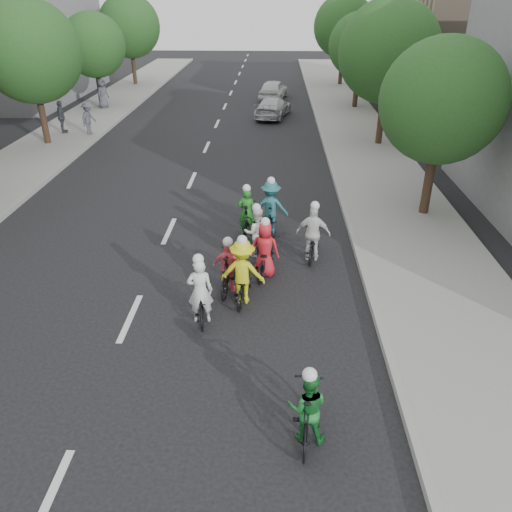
# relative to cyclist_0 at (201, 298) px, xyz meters

# --- Properties ---
(ground) EXTENTS (120.00, 120.00, 0.00)m
(ground) POSITION_rel_cyclist_0_xyz_m (-1.78, -0.05, -0.59)
(ground) COLOR black
(ground) RESTS_ON ground
(sidewalk_left) EXTENTS (4.00, 80.00, 0.15)m
(sidewalk_left) POSITION_rel_cyclist_0_xyz_m (-9.78, 9.95, -0.51)
(sidewalk_left) COLOR gray
(sidewalk_left) RESTS_ON ground
(curb_left) EXTENTS (0.18, 80.00, 0.18)m
(curb_left) POSITION_rel_cyclist_0_xyz_m (-7.83, 9.95, -0.50)
(curb_left) COLOR #999993
(curb_left) RESTS_ON ground
(sidewalk_right) EXTENTS (4.00, 80.00, 0.15)m
(sidewalk_right) POSITION_rel_cyclist_0_xyz_m (6.22, 9.95, -0.51)
(sidewalk_right) COLOR gray
(sidewalk_right) RESTS_ON ground
(curb_right) EXTENTS (0.18, 80.00, 0.18)m
(curb_right) POSITION_rel_cyclist_0_xyz_m (4.27, 9.95, -0.50)
(curb_right) COLOR #999993
(curb_right) RESTS_ON ground
(bldg_sw) EXTENTS (10.00, 14.00, 8.00)m
(bldg_sw) POSITION_rel_cyclist_0_xyz_m (-17.78, 27.95, 3.41)
(bldg_sw) COLOR slate
(bldg_sw) RESTS_ON ground
(bldg_se) EXTENTS (10.00, 14.00, 8.00)m
(bldg_se) POSITION_rel_cyclist_0_xyz_m (14.22, 23.95, 3.41)
(bldg_se) COLOR gray
(bldg_se) RESTS_ON ground
(tree_l_3) EXTENTS (4.80, 4.80, 6.93)m
(tree_l_3) POSITION_rel_cyclist_0_xyz_m (-9.98, 14.95, 3.93)
(tree_l_3) COLOR black
(tree_l_3) RESTS_ON ground
(tree_l_4) EXTENTS (4.00, 4.00, 5.97)m
(tree_l_4) POSITION_rel_cyclist_0_xyz_m (-9.98, 23.95, 3.38)
(tree_l_4) COLOR black
(tree_l_4) RESTS_ON ground
(tree_l_5) EXTENTS (4.80, 4.80, 6.93)m
(tree_l_5) POSITION_rel_cyclist_0_xyz_m (-9.98, 32.95, 3.93)
(tree_l_5) COLOR black
(tree_l_5) RESTS_ON ground
(tree_r_0) EXTENTS (4.00, 4.00, 5.97)m
(tree_r_0) POSITION_rel_cyclist_0_xyz_m (7.02, 6.55, 3.38)
(tree_r_0) COLOR black
(tree_r_0) RESTS_ON ground
(tree_r_1) EXTENTS (4.80, 4.80, 6.93)m
(tree_r_1) POSITION_rel_cyclist_0_xyz_m (7.02, 15.55, 3.93)
(tree_r_1) COLOR black
(tree_r_1) RESTS_ON ground
(tree_r_2) EXTENTS (4.00, 4.00, 5.97)m
(tree_r_2) POSITION_rel_cyclist_0_xyz_m (7.02, 24.55, 3.38)
(tree_r_2) COLOR black
(tree_r_2) RESTS_ON ground
(tree_r_3) EXTENTS (4.80, 4.80, 6.93)m
(tree_r_3) POSITION_rel_cyclist_0_xyz_m (7.02, 33.55, 3.93)
(tree_r_3) COLOR black
(tree_r_3) RESTS_ON ground
(cyclist_0) EXTENTS (0.70, 1.57, 1.82)m
(cyclist_0) POSITION_rel_cyclist_0_xyz_m (0.00, 0.00, 0.00)
(cyclist_0) COLOR black
(cyclist_0) RESTS_ON ground
(cyclist_1) EXTENTS (0.75, 1.83, 1.59)m
(cyclist_1) POSITION_rel_cyclist_0_xyz_m (2.36, -3.52, 0.03)
(cyclist_1) COLOR black
(cyclist_1) RESTS_ON ground
(cyclist_2) EXTENTS (1.19, 1.70, 1.89)m
(cyclist_2) POSITION_rel_cyclist_0_xyz_m (0.95, 0.86, 0.12)
(cyclist_2) COLOR black
(cyclist_2) RESTS_ON ground
(cyclist_3) EXTENTS (0.88, 1.92, 1.59)m
(cyclist_3) POSITION_rel_cyclist_0_xyz_m (0.55, 1.38, 0.03)
(cyclist_3) COLOR black
(cyclist_3) RESTS_ON ground
(cyclist_4) EXTENTS (0.98, 1.94, 1.75)m
(cyclist_4) POSITION_rel_cyclist_0_xyz_m (1.49, 2.27, 0.02)
(cyclist_4) COLOR black
(cyclist_4) RESTS_ON ground
(cyclist_5) EXTENTS (0.60, 1.82, 1.74)m
(cyclist_5) POSITION_rel_cyclist_0_xyz_m (0.84, 4.86, 0.03)
(cyclist_5) COLOR black
(cyclist_5) RESTS_ON ground
(cyclist_6) EXTENTS (0.95, 2.00, 1.69)m
(cyclist_6) POSITION_rel_cyclist_0_xyz_m (1.21, 3.41, 0.02)
(cyclist_6) COLOR black
(cyclist_6) RESTS_ON ground
(cyclist_7) EXTENTS (1.17, 1.63, 1.91)m
(cyclist_7) POSITION_rel_cyclist_0_xyz_m (1.61, 5.06, 0.16)
(cyclist_7) COLOR black
(cyclist_7) RESTS_ON ground
(cyclist_8) EXTENTS (1.05, 1.65, 1.85)m
(cyclist_8) POSITION_rel_cyclist_0_xyz_m (2.88, 3.22, 0.06)
(cyclist_8) COLOR black
(cyclist_8) RESTS_ON ground
(follow_car_lead) EXTENTS (2.51, 4.41, 1.20)m
(follow_car_lead) POSITION_rel_cyclist_0_xyz_m (1.55, 21.82, 0.01)
(follow_car_lead) COLOR silver
(follow_car_lead) RESTS_ON ground
(follow_car_trail) EXTENTS (2.32, 4.25, 1.37)m
(follow_car_trail) POSITION_rel_cyclist_0_xyz_m (1.53, 27.63, 0.10)
(follow_car_trail) COLOR silver
(follow_car_trail) RESTS_ON ground
(spectator_0) EXTENTS (0.88, 1.23, 1.72)m
(spectator_0) POSITION_rel_cyclist_0_xyz_m (-8.31, 16.69, 0.42)
(spectator_0) COLOR #535360
(spectator_0) RESTS_ON sidewalk_left
(spectator_1) EXTENTS (0.63, 1.07, 1.71)m
(spectator_1) POSITION_rel_cyclist_0_xyz_m (-9.90, 16.98, 0.42)
(spectator_1) COLOR #464752
(spectator_1) RESTS_ON sidewalk_left
(spectator_2) EXTENTS (0.88, 1.05, 1.85)m
(spectator_2) POSITION_rel_cyclist_0_xyz_m (-9.68, 23.52, 0.49)
(spectator_2) COLOR #4D4D5A
(spectator_2) RESTS_ON sidewalk_left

